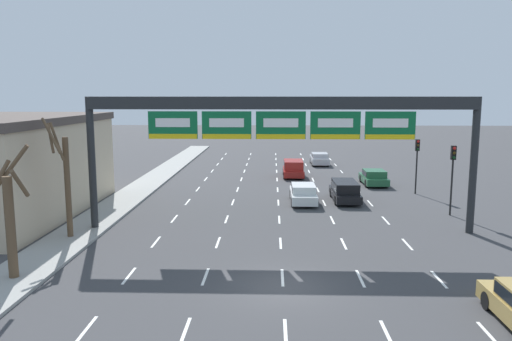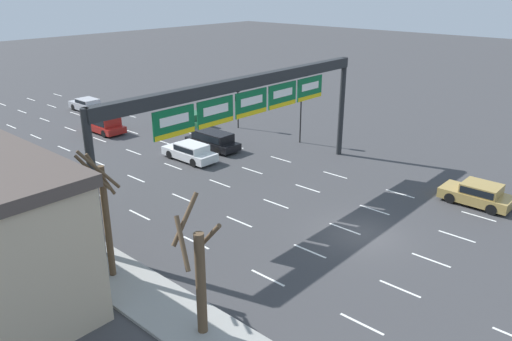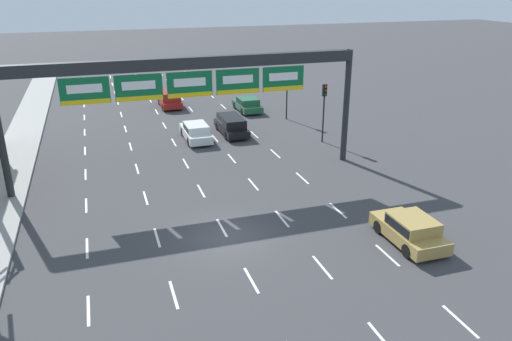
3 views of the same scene
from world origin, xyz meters
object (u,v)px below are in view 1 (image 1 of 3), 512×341
object	(u,v)px
traffic_light_near_gantry	(453,166)
suv_red	(293,168)
sign_gantry	(281,118)
tree_bare_closest	(10,216)
car_white	(303,193)
suv_black	(345,190)
car_silver	(319,158)
traffic_light_mid_block	(417,155)
car_green	(374,177)
tree_bare_second	(65,178)

from	to	relation	value
traffic_light_near_gantry	suv_red	bearing A→B (deg)	122.35
sign_gantry	tree_bare_closest	world-z (taller)	sign_gantry
suv_red	traffic_light_near_gantry	bearing A→B (deg)	-57.65
car_white	suv_red	world-z (taller)	suv_red
traffic_light_near_gantry	suv_black	bearing A→B (deg)	145.19
car_silver	suv_red	world-z (taller)	suv_red
car_white	traffic_light_mid_block	distance (m)	10.01
sign_gantry	car_green	xyz separation A→B (m)	(8.35, 15.17, -5.72)
car_white	car_green	size ratio (longest dim) A/B	1.09
suv_black	traffic_light_near_gantry	size ratio (longest dim) A/B	1.07
suv_black	traffic_light_near_gantry	world-z (taller)	traffic_light_near_gantry
sign_gantry	suv_black	distance (m)	11.29
sign_gantry	suv_red	world-z (taller)	sign_gantry
car_green	tree_bare_closest	xyz separation A→B (m)	(-19.63, -23.11, 2.03)
car_silver	traffic_light_near_gantry	distance (m)	24.48
suv_red	traffic_light_near_gantry	world-z (taller)	traffic_light_near_gantry
traffic_light_near_gantry	tree_bare_second	size ratio (longest dim) A/B	0.71
traffic_light_near_gantry	car_silver	bearing A→B (deg)	104.87
car_silver	traffic_light_near_gantry	world-z (taller)	traffic_light_near_gantry
traffic_light_mid_block	traffic_light_near_gantry	bearing A→B (deg)	-88.15
traffic_light_mid_block	tree_bare_closest	world-z (taller)	tree_bare_closest
suv_red	tree_bare_closest	world-z (taller)	tree_bare_closest
car_white	car_silver	world-z (taller)	car_white
suv_black	traffic_light_mid_block	xyz separation A→B (m)	(5.95, 2.81, 2.26)
traffic_light_near_gantry	tree_bare_second	world-z (taller)	tree_bare_second
car_silver	car_green	xyz separation A→B (m)	(3.53, -12.56, -0.01)
car_silver	suv_black	bearing A→B (deg)	-89.78
suv_black	tree_bare_closest	bearing A→B (deg)	-134.56
car_white	suv_black	size ratio (longest dim) A/B	0.95
car_green	suv_red	distance (m)	7.92
car_green	traffic_light_near_gantry	bearing A→B (deg)	-76.07
traffic_light_near_gantry	tree_bare_second	distance (m)	23.34
car_white	suv_red	size ratio (longest dim) A/B	1.08
suv_black	traffic_light_mid_block	distance (m)	6.95
tree_bare_second	sign_gantry	bearing A→B (deg)	9.89
car_green	sign_gantry	bearing A→B (deg)	-118.81
tree_bare_closest	suv_black	bearing A→B (deg)	45.44
sign_gantry	car_silver	distance (m)	28.72
car_silver	suv_black	size ratio (longest dim) A/B	0.90
traffic_light_near_gantry	car_green	bearing A→B (deg)	103.93
car_green	traffic_light_near_gantry	world-z (taller)	traffic_light_near_gantry
car_silver	tree_bare_second	distance (m)	33.98
sign_gantry	suv_black	size ratio (longest dim) A/B	4.48
sign_gantry	suv_red	distance (m)	20.07
car_white	suv_black	xyz separation A→B (m)	(3.10, 0.78, 0.10)
sign_gantry	car_green	bearing A→B (deg)	61.19
sign_gantry	suv_red	bearing A→B (deg)	85.40
car_white	sign_gantry	bearing A→B (deg)	-103.07
car_silver	sign_gantry	bearing A→B (deg)	-99.86
sign_gantry	traffic_light_near_gantry	bearing A→B (deg)	20.75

